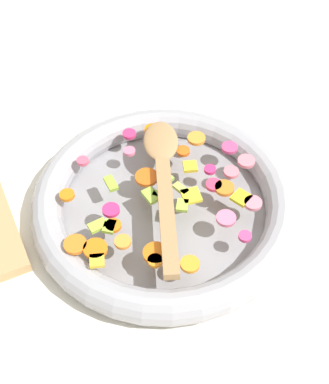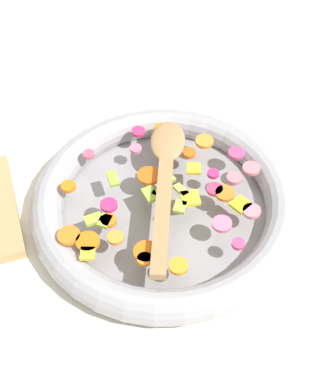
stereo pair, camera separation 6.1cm
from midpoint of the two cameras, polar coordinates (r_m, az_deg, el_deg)
The scene contains 4 objects.
ground_plane at distance 0.85m, azimuth -2.06°, elevation -2.27°, with size 4.00×4.00×0.00m, color silver.
skillet at distance 0.83m, azimuth -2.10°, elevation -1.34°, with size 0.41×0.41×0.05m.
chopped_vegetables at distance 0.80m, azimuth -2.03°, elevation -0.47°, with size 0.30×0.34×0.01m.
wooden_spoon at distance 0.82m, azimuth -2.25°, elevation 1.87°, with size 0.29×0.15×0.01m.
Camera 1 is at (0.47, -0.22, 0.67)m, focal length 50.00 mm.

